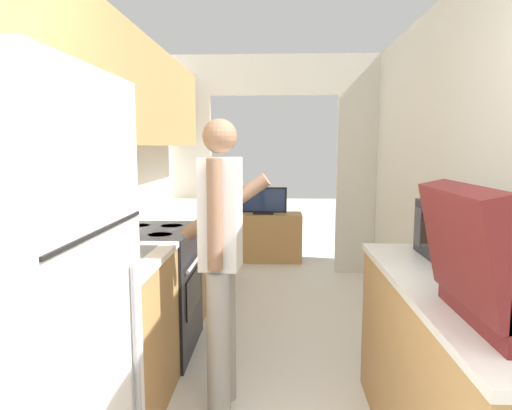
{
  "coord_description": "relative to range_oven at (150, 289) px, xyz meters",
  "views": [
    {
      "loc": [
        0.04,
        -0.83,
        1.48
      ],
      "look_at": [
        -0.1,
        2.32,
        1.07
      ],
      "focal_mm": 32.0,
      "sensor_mm": 36.0,
      "label": 1
    }
  ],
  "objects": [
    {
      "name": "range_oven",
      "position": [
        0.0,
        0.0,
        0.0
      ],
      "size": [
        0.66,
        0.78,
        1.03
      ],
      "color": "black",
      "rests_on": "ground_plane"
    },
    {
      "name": "wall_far_with_doorway",
      "position": [
        0.87,
        2.14,
        0.97
      ],
      "size": [
        2.75,
        0.06,
        2.5
      ],
      "color": "silver",
      "rests_on": "ground_plane"
    },
    {
      "name": "counter_left",
      "position": [
        -0.01,
        0.3,
        -0.0
      ],
      "size": [
        0.62,
        3.35,
        0.89
      ],
      "color": "#B2844C",
      "rests_on": "ground_plane"
    },
    {
      "name": "tv_cabinet",
      "position": [
        0.74,
        2.67,
        -0.14
      ],
      "size": [
        0.99,
        0.42,
        0.61
      ],
      "color": "#B2844C",
      "rests_on": "ground_plane"
    },
    {
      "name": "wall_left",
      "position": [
        -0.25,
        -0.29,
        1.07
      ],
      "size": [
        0.38,
        6.83,
        2.5
      ],
      "color": "silver",
      "rests_on": "ground_plane"
    },
    {
      "name": "microwave",
      "position": [
        1.86,
        -0.8,
        0.59
      ],
      "size": [
        0.34,
        0.53,
        0.29
      ],
      "color": "black",
      "rests_on": "counter_right"
    },
    {
      "name": "wall_right",
      "position": [
        2.07,
        -0.71,
        0.8
      ],
      "size": [
        0.06,
        6.83,
        2.5
      ],
      "color": "silver",
      "rests_on": "ground_plane"
    },
    {
      "name": "person",
      "position": [
        0.6,
        -0.71,
        0.42
      ],
      "size": [
        0.52,
        0.39,
        1.62
      ],
      "rotation": [
        0.0,
        0.0,
        1.49
      ],
      "color": "#9E9E9E",
      "rests_on": "ground_plane"
    },
    {
      "name": "suitcase",
      "position": [
        1.67,
        -1.64,
        0.59
      ],
      "size": [
        0.49,
        0.57,
        0.47
      ],
      "color": "#5B1919",
      "rests_on": "counter_right"
    },
    {
      "name": "counter_right",
      "position": [
        1.74,
        -1.24,
        -0.01
      ],
      "size": [
        0.62,
        1.7,
        0.89
      ],
      "color": "#B2844C",
      "rests_on": "ground_plane"
    },
    {
      "name": "television",
      "position": [
        0.74,
        2.63,
        0.33
      ],
      "size": [
        0.6,
        0.16,
        0.34
      ],
      "color": "black",
      "rests_on": "tv_cabinet"
    }
  ]
}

